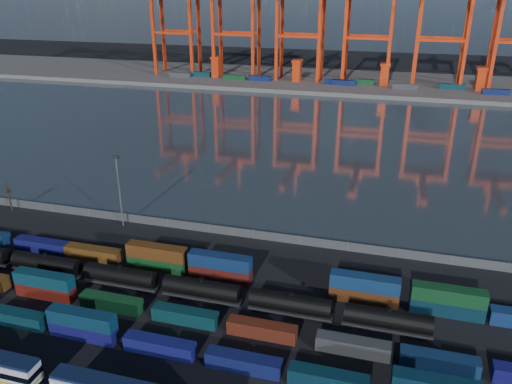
# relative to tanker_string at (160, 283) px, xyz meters

# --- Properties ---
(ground) EXTENTS (700.00, 700.00, 0.00)m
(ground) POSITION_rel_tanker_string_xyz_m (10.17, -4.07, -2.16)
(ground) COLOR black
(ground) RESTS_ON ground
(harbor_water) EXTENTS (700.00, 700.00, 0.00)m
(harbor_water) POSITION_rel_tanker_string_xyz_m (10.17, 100.93, -2.15)
(harbor_water) COLOR #2C3940
(harbor_water) RESTS_ON ground
(far_quay) EXTENTS (700.00, 70.00, 2.00)m
(far_quay) POSITION_rel_tanker_string_xyz_m (10.17, 205.93, -1.16)
(far_quay) COLOR #514F4C
(far_quay) RESTS_ON ground
(container_row_south) EXTENTS (139.40, 2.23, 4.75)m
(container_row_south) POSITION_rel_tanker_string_xyz_m (11.86, -14.08, -0.34)
(container_row_south) COLOR #434748
(container_row_south) RESTS_ON ground
(container_row_mid) EXTENTS (139.80, 2.21, 4.72)m
(container_row_mid) POSITION_rel_tanker_string_xyz_m (0.03, -6.38, -0.61)
(container_row_mid) COLOR #38393C
(container_row_mid) RESTS_ON ground
(container_row_north) EXTENTS (142.11, 2.38, 5.08)m
(container_row_north) POSITION_rel_tanker_string_xyz_m (21.58, 7.12, -0.16)
(container_row_north) COLOR navy
(container_row_north) RESTS_ON ground
(tanker_string) EXTENTS (91.49, 3.00, 4.30)m
(tanker_string) POSITION_rel_tanker_string_xyz_m (0.00, 0.00, 0.00)
(tanker_string) COLOR black
(tanker_string) RESTS_ON ground
(waterfront_fence) EXTENTS (160.12, 0.12, 2.20)m
(waterfront_fence) POSITION_rel_tanker_string_xyz_m (10.17, 23.93, -1.15)
(waterfront_fence) COLOR #595B5E
(waterfront_fence) RESTS_ON ground
(bare_tree) EXTENTS (1.88, 1.85, 7.22)m
(bare_tree) POSITION_rel_tanker_string_xyz_m (-49.43, 21.64, 1.39)
(bare_tree) COLOR black
(bare_tree) RESTS_ON ground
(yard_light_mast) EXTENTS (1.60, 0.40, 16.60)m
(yard_light_mast) POSITION_rel_tanker_string_xyz_m (-19.83, 21.93, 7.14)
(yard_light_mast) COLOR slate
(yard_light_mast) RESTS_ON ground
(gantry_cranes) EXTENTS (200.15, 48.30, 65.40)m
(gantry_cranes) POSITION_rel_tanker_string_xyz_m (2.67, 199.19, 37.93)
(gantry_cranes) COLOR red
(gantry_cranes) RESTS_ON ground
(quay_containers) EXTENTS (172.58, 10.99, 2.60)m
(quay_containers) POSITION_rel_tanker_string_xyz_m (-0.83, 191.39, 1.14)
(quay_containers) COLOR navy
(quay_containers) RESTS_ON far_quay
(straddle_carriers) EXTENTS (140.00, 7.00, 11.10)m
(straddle_carriers) POSITION_rel_tanker_string_xyz_m (7.67, 195.93, 5.66)
(straddle_carriers) COLOR red
(straddle_carriers) RESTS_ON far_quay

